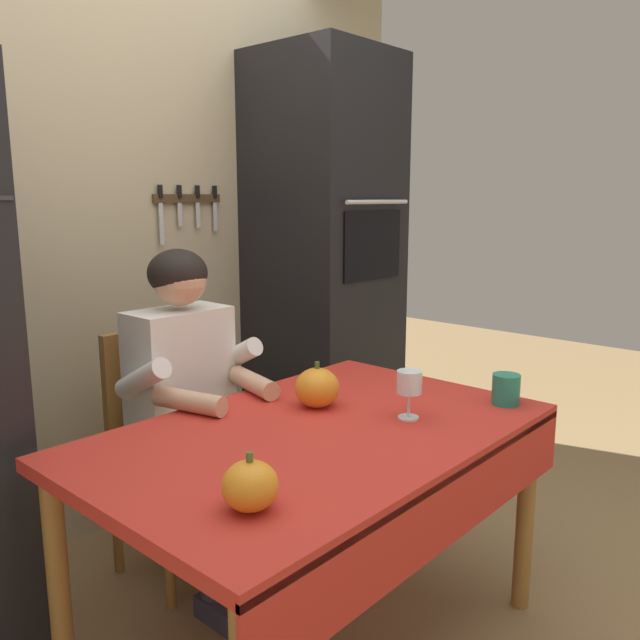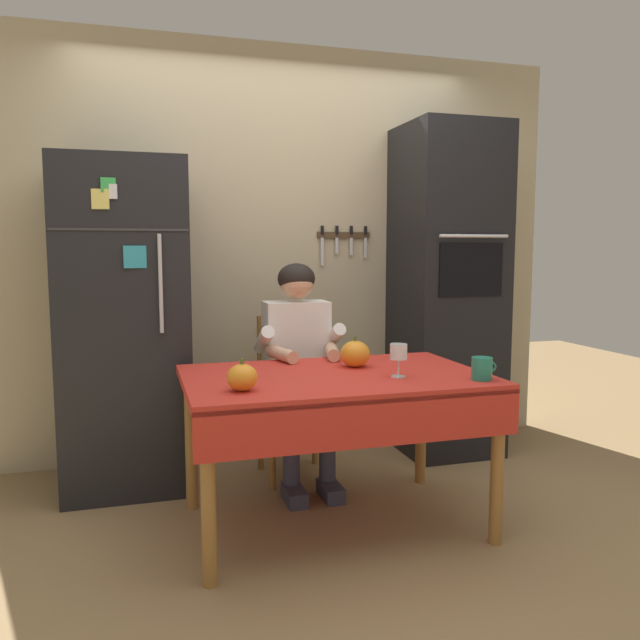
{
  "view_description": "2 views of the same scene",
  "coord_description": "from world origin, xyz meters",
  "px_view_note": "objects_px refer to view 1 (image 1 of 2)",
  "views": [
    {
      "loc": [
        -1.36,
        -1.12,
        1.42
      ],
      "look_at": [
        0.14,
        0.21,
        1.04
      ],
      "focal_mm": 36.04,
      "sensor_mm": 36.0,
      "label": 1
    },
    {
      "loc": [
        -0.89,
        -2.67,
        1.33
      ],
      "look_at": [
        -0.06,
        0.14,
        0.99
      ],
      "focal_mm": 35.3,
      "sensor_mm": 36.0,
      "label": 2
    }
  ],
  "objects_px": {
    "seated_person": "(192,392)",
    "coffee_mug": "(506,389)",
    "pumpkin_large": "(250,486)",
    "wall_oven": "(324,272)",
    "dining_table": "(323,457)",
    "chair_behind_person": "(164,439)",
    "pumpkin_medium": "(317,388)",
    "wine_glass": "(409,384)"
  },
  "relations": [
    {
      "from": "seated_person",
      "to": "coffee_mug",
      "type": "distance_m",
      "value": 1.09
    },
    {
      "from": "pumpkin_large",
      "to": "wall_oven",
      "type": "bearing_deg",
      "value": 36.54
    },
    {
      "from": "dining_table",
      "to": "chair_behind_person",
      "type": "distance_m",
      "value": 0.81
    },
    {
      "from": "chair_behind_person",
      "to": "pumpkin_medium",
      "type": "bearing_deg",
      "value": -74.83
    },
    {
      "from": "wall_oven",
      "to": "pumpkin_medium",
      "type": "bearing_deg",
      "value": -139.65
    },
    {
      "from": "dining_table",
      "to": "seated_person",
      "type": "distance_m",
      "value": 0.61
    },
    {
      "from": "wine_glass",
      "to": "pumpkin_large",
      "type": "height_order",
      "value": "wine_glass"
    },
    {
      "from": "wine_glass",
      "to": "pumpkin_large",
      "type": "bearing_deg",
      "value": -174.04
    },
    {
      "from": "wall_oven",
      "to": "wine_glass",
      "type": "distance_m",
      "value": 1.33
    },
    {
      "from": "pumpkin_large",
      "to": "pumpkin_medium",
      "type": "relative_size",
      "value": 0.88
    },
    {
      "from": "wall_oven",
      "to": "dining_table",
      "type": "relative_size",
      "value": 1.5
    },
    {
      "from": "pumpkin_large",
      "to": "pumpkin_medium",
      "type": "distance_m",
      "value": 0.73
    },
    {
      "from": "pumpkin_large",
      "to": "coffee_mug",
      "type": "bearing_deg",
      "value": -4.56
    },
    {
      "from": "dining_table",
      "to": "coffee_mug",
      "type": "bearing_deg",
      "value": -26.23
    },
    {
      "from": "seated_person",
      "to": "coffee_mug",
      "type": "xyz_separation_m",
      "value": [
        0.61,
        -0.9,
        0.05
      ]
    },
    {
      "from": "seated_person",
      "to": "pumpkin_medium",
      "type": "relative_size",
      "value": 8.1
    },
    {
      "from": "chair_behind_person",
      "to": "wall_oven",
      "type": "bearing_deg",
      "value": 6.93
    },
    {
      "from": "dining_table",
      "to": "chair_behind_person",
      "type": "height_order",
      "value": "chair_behind_person"
    },
    {
      "from": "wall_oven",
      "to": "coffee_mug",
      "type": "distance_m",
      "value": 1.32
    },
    {
      "from": "wine_glass",
      "to": "dining_table",
      "type": "bearing_deg",
      "value": 153.05
    },
    {
      "from": "dining_table",
      "to": "seated_person",
      "type": "height_order",
      "value": "seated_person"
    },
    {
      "from": "wine_glass",
      "to": "pumpkin_medium",
      "type": "distance_m",
      "value": 0.31
    },
    {
      "from": "dining_table",
      "to": "wine_glass",
      "type": "bearing_deg",
      "value": -26.95
    },
    {
      "from": "wine_glass",
      "to": "seated_person",
      "type": "bearing_deg",
      "value": 110.72
    },
    {
      "from": "wall_oven",
      "to": "seated_person",
      "type": "distance_m",
      "value": 1.16
    },
    {
      "from": "wall_oven",
      "to": "wine_glass",
      "type": "relative_size",
      "value": 13.63
    },
    {
      "from": "chair_behind_person",
      "to": "wine_glass",
      "type": "distance_m",
      "value": 1.02
    },
    {
      "from": "coffee_mug",
      "to": "pumpkin_large",
      "type": "height_order",
      "value": "pumpkin_large"
    },
    {
      "from": "pumpkin_large",
      "to": "wine_glass",
      "type": "bearing_deg",
      "value": 5.96
    },
    {
      "from": "chair_behind_person",
      "to": "pumpkin_large",
      "type": "height_order",
      "value": "chair_behind_person"
    },
    {
      "from": "wall_oven",
      "to": "chair_behind_person",
      "type": "relative_size",
      "value": 2.26
    },
    {
      "from": "wine_glass",
      "to": "pumpkin_large",
      "type": "distance_m",
      "value": 0.74
    },
    {
      "from": "wall_oven",
      "to": "seated_person",
      "type": "relative_size",
      "value": 1.69
    },
    {
      "from": "wall_oven",
      "to": "pumpkin_medium",
      "type": "xyz_separation_m",
      "value": [
        -0.9,
        -0.76,
        -0.24
      ]
    },
    {
      "from": "coffee_mug",
      "to": "dining_table",
      "type": "bearing_deg",
      "value": 153.77
    },
    {
      "from": "wall_oven",
      "to": "seated_person",
      "type": "height_order",
      "value": "wall_oven"
    },
    {
      "from": "wine_glass",
      "to": "coffee_mug",
      "type": "bearing_deg",
      "value": -25.68
    },
    {
      "from": "dining_table",
      "to": "chair_behind_person",
      "type": "xyz_separation_m",
      "value": [
        -0.02,
        0.79,
        -0.14
      ]
    },
    {
      "from": "wall_oven",
      "to": "coffee_mug",
      "type": "relative_size",
      "value": 17.58
    },
    {
      "from": "coffee_mug",
      "to": "wine_glass",
      "type": "xyz_separation_m",
      "value": [
        -0.34,
        0.16,
        0.06
      ]
    },
    {
      "from": "dining_table",
      "to": "coffee_mug",
      "type": "relative_size",
      "value": 11.72
    },
    {
      "from": "wall_oven",
      "to": "chair_behind_person",
      "type": "distance_m",
      "value": 1.21
    }
  ]
}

